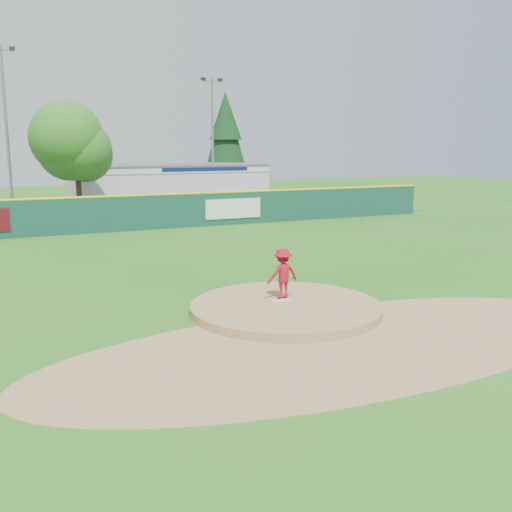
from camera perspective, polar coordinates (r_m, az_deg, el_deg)
name	(u,v)px	position (r m, az deg, el deg)	size (l,w,h in m)	color
ground	(286,312)	(16.54, 2.98, -5.61)	(120.00, 120.00, 0.00)	#286B19
pitchers_mound	(286,312)	(16.54, 2.98, -5.61)	(5.50, 5.50, 0.50)	#9E774C
pitching_rubber	(281,300)	(16.72, 2.50, -4.46)	(0.60, 0.15, 0.04)	white
infield_dirt_arc	(344,344)	(14.10, 8.84, -8.65)	(15.40, 15.40, 0.01)	#9E774C
parking_lot	(105,214)	(41.90, -14.84, 4.07)	(44.00, 16.00, 0.02)	#38383A
pitcher	(283,274)	(16.80, 2.69, -1.80)	(0.98, 0.56, 1.51)	#A70E20
van	(118,210)	(37.44, -13.61, 4.46)	(2.32, 5.03, 1.40)	white
pool_building_grp	(166,184)	(48.00, -8.96, 7.10)	(15.20, 8.20, 3.31)	silver
fence_banners	(115,214)	(32.71, -13.94, 4.06)	(17.94, 0.04, 1.20)	#580C15
outfield_fence	(135,212)	(33.03, -12.01, 4.36)	(40.00, 0.14, 2.07)	#133F34
deciduous_tree	(76,149)	(39.34, -17.52, 10.16)	(5.60, 5.60, 7.36)	#382314
conifer_tree	(226,138)	(54.02, -3.05, 11.73)	(4.40, 4.40, 9.50)	#382314
light_pole_left	(6,126)	(41.00, -23.70, 11.86)	(1.75, 0.25, 11.00)	gray
light_pole_right	(213,136)	(46.04, -4.36, 11.88)	(1.75, 0.25, 10.00)	gray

